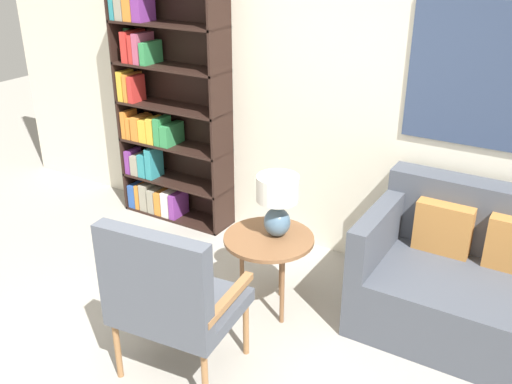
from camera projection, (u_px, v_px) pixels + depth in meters
wall_back at (321, 81)px, 4.15m from camera, size 6.40×0.08×2.70m
bookshelf at (160, 114)px, 4.84m from camera, size 1.01×0.30×2.03m
armchair at (168, 294)px, 3.05m from camera, size 0.71×0.63×0.99m
couch at (506, 291)px, 3.50m from camera, size 1.72×0.91×0.89m
side_table at (269, 244)px, 3.69m from camera, size 0.59×0.59×0.55m
table_lamp at (278, 199)px, 3.59m from camera, size 0.27×0.27×0.41m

